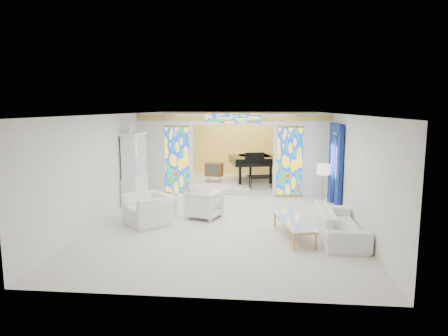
# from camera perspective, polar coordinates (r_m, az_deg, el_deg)

# --- Properties ---
(floor) EXTENTS (12.00, 12.00, 0.00)m
(floor) POSITION_cam_1_polar(r_m,az_deg,el_deg) (12.74, 0.62, -5.90)
(floor) COLOR silver
(floor) RESTS_ON ground
(ceiling) EXTENTS (7.00, 12.00, 0.02)m
(ceiling) POSITION_cam_1_polar(r_m,az_deg,el_deg) (12.34, 0.65, 7.72)
(ceiling) COLOR white
(ceiling) RESTS_ON wall_back
(wall_back) EXTENTS (7.00, 0.02, 3.00)m
(wall_back) POSITION_cam_1_polar(r_m,az_deg,el_deg) (18.40, 2.17, 3.34)
(wall_back) COLOR white
(wall_back) RESTS_ON floor
(wall_front) EXTENTS (7.00, 0.02, 3.00)m
(wall_front) POSITION_cam_1_polar(r_m,az_deg,el_deg) (6.60, -3.66, -6.30)
(wall_front) COLOR white
(wall_front) RESTS_ON floor
(wall_left) EXTENTS (0.02, 12.00, 3.00)m
(wall_left) POSITION_cam_1_polar(r_m,az_deg,el_deg) (13.20, -14.69, 0.97)
(wall_left) COLOR white
(wall_left) RESTS_ON floor
(wall_right) EXTENTS (0.02, 12.00, 3.00)m
(wall_right) POSITION_cam_1_polar(r_m,az_deg,el_deg) (12.66, 16.63, 0.57)
(wall_right) COLOR white
(wall_right) RESTS_ON floor
(partition_wall) EXTENTS (7.00, 0.22, 3.00)m
(partition_wall) POSITION_cam_1_polar(r_m,az_deg,el_deg) (14.41, 1.29, 2.48)
(partition_wall) COLOR white
(partition_wall) RESTS_ON floor
(stained_glass_left) EXTENTS (0.90, 0.04, 2.40)m
(stained_glass_left) POSITION_cam_1_polar(r_m,az_deg,el_deg) (14.63, -6.71, 1.13)
(stained_glass_left) COLOR gold
(stained_glass_left) RESTS_ON partition_wall
(stained_glass_right) EXTENTS (0.90, 0.04, 2.40)m
(stained_glass_right) POSITION_cam_1_polar(r_m,az_deg,el_deg) (14.35, 9.37, 0.92)
(stained_glass_right) COLOR gold
(stained_glass_right) RESTS_ON partition_wall
(stained_glass_transom) EXTENTS (2.00, 0.04, 0.34)m
(stained_glass_transom) POSITION_cam_1_polar(r_m,az_deg,el_deg) (14.22, 1.27, 7.12)
(stained_glass_transom) COLOR gold
(stained_glass_transom) RESTS_ON partition_wall
(alcove_platform) EXTENTS (6.80, 3.80, 0.18)m
(alcove_platform) POSITION_cam_1_polar(r_m,az_deg,el_deg) (16.72, 1.78, -2.08)
(alcove_platform) COLOR silver
(alcove_platform) RESTS_ON floor
(gold_curtain_back) EXTENTS (6.70, 0.10, 2.90)m
(gold_curtain_back) POSITION_cam_1_polar(r_m,az_deg,el_deg) (18.28, 2.15, 3.30)
(gold_curtain_back) COLOR gold
(gold_curtain_back) RESTS_ON wall_back
(chandelier) EXTENTS (0.48, 0.48, 0.30)m
(chandelier) POSITION_cam_1_polar(r_m,az_deg,el_deg) (16.33, 2.50, 6.36)
(chandelier) COLOR #B78040
(chandelier) RESTS_ON ceiling
(blue_drapes) EXTENTS (0.14, 1.85, 2.65)m
(blue_drapes) POSITION_cam_1_polar(r_m,az_deg,el_deg) (13.31, 15.64, 1.33)
(blue_drapes) COLOR navy
(blue_drapes) RESTS_ON wall_right
(china_cabinet) EXTENTS (0.56, 1.46, 2.72)m
(china_cabinet) POSITION_cam_1_polar(r_m,az_deg,el_deg) (13.71, -12.67, -0.08)
(china_cabinet) COLOR white
(china_cabinet) RESTS_ON floor
(armchair_left) EXTENTS (1.66, 1.67, 0.82)m
(armchair_left) POSITION_cam_1_polar(r_m,az_deg,el_deg) (11.28, -10.74, -5.83)
(armchair_left) COLOR silver
(armchair_left) RESTS_ON floor
(armchair_right) EXTENTS (1.15, 1.14, 0.83)m
(armchair_right) POSITION_cam_1_polar(r_m,az_deg,el_deg) (11.68, -2.88, -5.15)
(armchair_right) COLOR silver
(armchair_right) RESTS_ON floor
(sofa) EXTENTS (1.00, 2.53, 0.74)m
(sofa) POSITION_cam_1_polar(r_m,az_deg,el_deg) (10.33, 16.09, -7.59)
(sofa) COLOR white
(sofa) RESTS_ON floor
(side_table) EXTENTS (0.66, 0.66, 0.66)m
(side_table) POSITION_cam_1_polar(r_m,az_deg,el_deg) (11.87, -6.93, -4.92)
(side_table) COLOR white
(side_table) RESTS_ON floor
(vase) EXTENTS (0.17, 0.17, 0.18)m
(vase) POSITION_cam_1_polar(r_m,az_deg,el_deg) (11.80, -6.96, -3.42)
(vase) COLOR silver
(vase) RESTS_ON side_table
(coffee_table) EXTENTS (1.00, 2.06, 0.44)m
(coffee_table) POSITION_cam_1_polar(r_m,az_deg,el_deg) (10.09, 9.94, -7.58)
(coffee_table) COLOR white
(coffee_table) RESTS_ON floor
(floor_lamp) EXTENTS (0.45, 0.45, 1.56)m
(floor_lamp) POSITION_cam_1_polar(r_m,az_deg,el_deg) (12.02, 14.01, -0.55)
(floor_lamp) COLOR #B78040
(floor_lamp) RESTS_ON floor
(grand_piano) EXTENTS (2.22, 3.40, 1.25)m
(grand_piano) POSITION_cam_1_polar(r_m,az_deg,el_deg) (16.71, 4.36, 1.13)
(grand_piano) COLOR black
(grand_piano) RESTS_ON alcove_platform
(tv_console) EXTENTS (0.75, 0.58, 0.78)m
(tv_console) POSITION_cam_1_polar(r_m,az_deg,el_deg) (16.34, -1.42, -0.21)
(tv_console) COLOR brown
(tv_console) RESTS_ON alcove_platform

